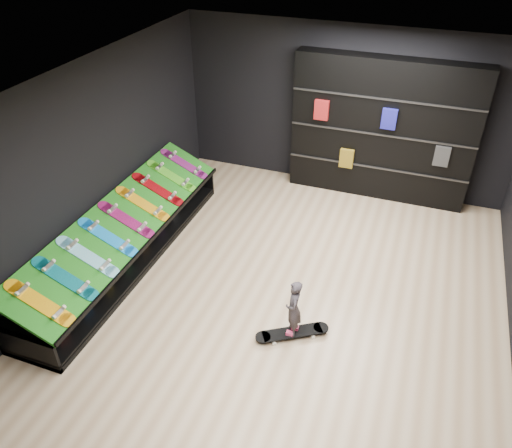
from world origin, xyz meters
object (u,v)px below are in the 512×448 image
(display_rack, at_px, (128,245))
(child, at_px, (293,318))
(back_shelving, at_px, (382,131))
(floor_skateboard, at_px, (292,334))

(display_rack, xyz_separation_m, child, (2.88, -0.71, 0.09))
(back_shelving, bearing_deg, display_rack, -134.64)
(display_rack, relative_size, floor_skateboard, 4.59)
(display_rack, xyz_separation_m, floor_skateboard, (2.88, -0.71, -0.20))
(display_rack, bearing_deg, back_shelving, 45.36)
(floor_skateboard, distance_m, child, 0.29)
(back_shelving, xyz_separation_m, floor_skateboard, (-0.40, -4.03, -1.23))
(display_rack, xyz_separation_m, back_shelving, (3.28, 3.32, 1.03))
(back_shelving, distance_m, floor_skateboard, 4.23)
(display_rack, height_order, back_shelving, back_shelving)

